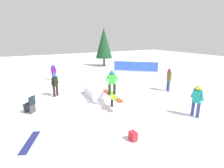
# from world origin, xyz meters

# --- Properties ---
(ground_plane) EXTENTS (60.00, 60.00, 0.00)m
(ground_plane) POSITION_xyz_m (0.00, 0.00, 0.00)
(ground_plane) COLOR white
(rail_feature) EXTENTS (2.15, 0.47, 0.68)m
(rail_feature) POSITION_xyz_m (0.00, 0.00, 0.57)
(rail_feature) COLOR black
(rail_feature) RESTS_ON ground
(snow_kicker_ramp) EXTENTS (1.92, 1.65, 0.50)m
(snow_kicker_ramp) POSITION_xyz_m (-2.04, 0.18, 0.25)
(snow_kicker_ramp) COLOR white
(snow_kicker_ramp) RESTS_ON ground
(main_rider_on_rail) EXTENTS (1.54, 0.75, 1.34)m
(main_rider_on_rail) POSITION_xyz_m (0.00, 0.00, 1.34)
(main_rider_on_rail) COLOR #8ADC26
(main_rider_on_rail) RESTS_ON rail_feature
(bystander_teal) EXTENTS (0.70, 0.23, 1.53)m
(bystander_teal) POSITION_xyz_m (2.97, 2.92, 0.86)
(bystander_teal) COLOR navy
(bystander_teal) RESTS_ON ground
(bystander_brown) EXTENTS (0.61, 0.41, 1.60)m
(bystander_brown) POSITION_xyz_m (-0.59, 4.80, 0.90)
(bystander_brown) COLOR navy
(bystander_brown) RESTS_ON ground
(bystander_black) EXTENTS (0.43, 0.56, 1.43)m
(bystander_black) POSITION_xyz_m (-3.25, -2.33, 0.80)
(bystander_black) COLOR black
(bystander_black) RESTS_ON ground
(bystander_purple) EXTENTS (0.50, 0.47, 1.38)m
(bystander_purple) POSITION_xyz_m (-7.48, -1.61, 0.78)
(bystander_purple) COLOR navy
(bystander_purple) RESTS_ON ground
(loose_snowboard_navy) EXTENTS (1.43, 0.85, 0.02)m
(loose_snowboard_navy) POSITION_xyz_m (1.49, -4.22, 0.01)
(loose_snowboard_navy) COLOR navy
(loose_snowboard_navy) RESTS_ON ground
(folding_chair) EXTENTS (0.62, 0.62, 0.88)m
(folding_chair) POSITION_xyz_m (-1.28, -3.96, 0.41)
(folding_chair) COLOR #3F3F44
(folding_chair) RESTS_ON ground
(backpack_on_snow) EXTENTS (0.31, 0.23, 0.34)m
(backpack_on_snow) POSITION_xyz_m (3.18, -0.86, 0.17)
(backpack_on_snow) COLOR red
(backpack_on_snow) RESTS_ON ground
(safety_fence) EXTENTS (3.03, 3.52, 1.10)m
(safety_fence) POSITION_xyz_m (-7.12, 6.76, 0.60)
(safety_fence) COLOR blue
(safety_fence) RESTS_ON ground
(pine_tree_near) EXTENTS (2.08, 2.08, 4.73)m
(pine_tree_near) POSITION_xyz_m (-12.20, 5.53, 2.87)
(pine_tree_near) COLOR #4C331E
(pine_tree_near) RESTS_ON ground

